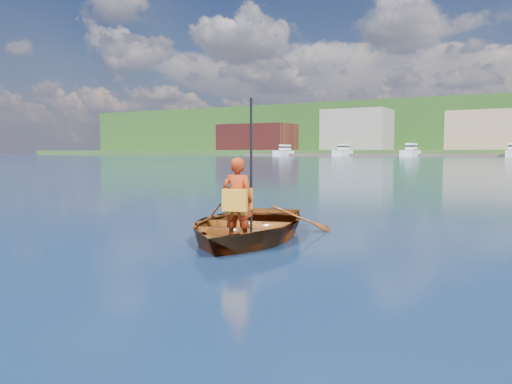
% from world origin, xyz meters
% --- Properties ---
extents(ground, '(600.00, 600.00, 0.00)m').
position_xyz_m(ground, '(0.00, 0.00, 0.00)').
color(ground, '#0D223A').
rests_on(ground, ground).
extents(rowboat, '(3.13, 3.87, 0.71)m').
position_xyz_m(rowboat, '(-0.43, 0.51, 0.20)').
color(rowboat, brown).
rests_on(rowboat, ground).
extents(child_paddler, '(0.48, 0.40, 1.99)m').
position_xyz_m(child_paddler, '(-0.08, -0.33, 0.69)').
color(child_paddler, '#A72E0D').
rests_on(child_paddler, ground).
extents(dock, '(160.04, 9.28, 0.80)m').
position_xyz_m(dock, '(-3.17, 148.00, 0.40)').
color(dock, brown).
rests_on(dock, ground).
extents(waterfront_buildings, '(202.00, 16.00, 14.00)m').
position_xyz_m(waterfront_buildings, '(-7.74, 165.00, 7.74)').
color(waterfront_buildings, brown).
rests_on(waterfront_buildings, ground).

